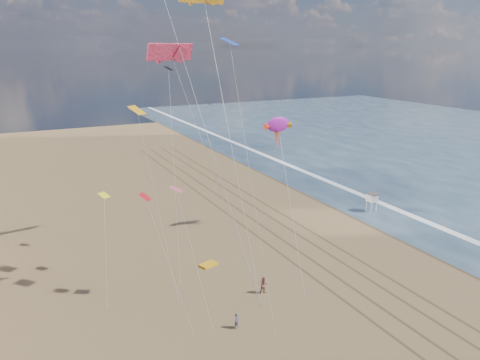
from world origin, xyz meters
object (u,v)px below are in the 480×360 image
(show_kite, at_px, (278,125))
(kite_flyer_b, at_px, (264,285))
(kite_flyer_a, at_px, (237,321))
(grounded_kite, at_px, (209,264))
(lifeguard_stand, at_px, (372,198))

(show_kite, distance_m, kite_flyer_b, 22.55)
(show_kite, bearing_deg, kite_flyer_a, -128.62)
(kite_flyer_a, distance_m, kite_flyer_b, 6.72)
(show_kite, relative_size, kite_flyer_a, 15.77)
(show_kite, height_order, kite_flyer_b, show_kite)
(grounded_kite, height_order, kite_flyer_b, kite_flyer_b)
(lifeguard_stand, height_order, show_kite, show_kite)
(grounded_kite, xyz_separation_m, kite_flyer_b, (2.64, -8.35, 0.79))
(grounded_kite, height_order, kite_flyer_a, kite_flyer_a)
(grounded_kite, relative_size, show_kite, 0.08)
(show_kite, xyz_separation_m, kite_flyer_a, (-15.33, -19.19, -13.70))
(grounded_kite, bearing_deg, kite_flyer_b, -90.70)
(lifeguard_stand, height_order, kite_flyer_b, lifeguard_stand)
(kite_flyer_b, bearing_deg, grounded_kite, 115.70)
(show_kite, relative_size, kite_flyer_b, 13.02)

